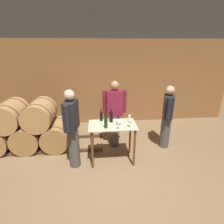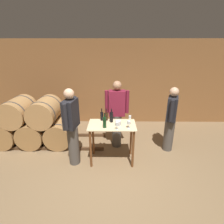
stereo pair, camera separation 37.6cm
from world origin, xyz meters
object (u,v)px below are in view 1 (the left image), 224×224
(wine_bottle_far_left, at_px, (101,116))
(person_visitor_with_scarf, at_px, (115,113))
(wine_bottle_right, at_px, (111,117))
(person_host, at_px, (72,128))
(wine_glass_near_center, at_px, (130,122))
(wine_bottle_left, at_px, (106,122))
(wine_glass_near_left, at_px, (119,124))
(ice_bucket, at_px, (119,123))
(wine_bottle_center, at_px, (106,116))
(wine_glass_near_right, at_px, (129,117))
(person_visitor_bearded, at_px, (167,116))

(wine_bottle_far_left, relative_size, person_visitor_with_scarf, 0.16)
(wine_bottle_right, bearing_deg, person_host, -163.76)
(wine_glass_near_center, bearing_deg, wine_bottle_left, 177.86)
(wine_bottle_left, xyz_separation_m, wine_glass_near_left, (0.25, -0.09, -0.00))
(wine_glass_near_left, relative_size, ice_bucket, 1.37)
(wine_bottle_center, bearing_deg, ice_bucket, -46.28)
(wine_glass_near_right, xyz_separation_m, ice_bucket, (-0.26, -0.19, -0.05))
(wine_bottle_right, xyz_separation_m, wine_glass_near_center, (0.36, -0.30, -0.00))
(wine_bottle_far_left, relative_size, wine_bottle_center, 1.01)
(wine_bottle_far_left, xyz_separation_m, person_visitor_with_scarf, (0.35, 0.41, -0.10))
(wine_bottle_right, xyz_separation_m, person_visitor_with_scarf, (0.13, 0.50, -0.11))
(wine_bottle_far_left, distance_m, wine_bottle_right, 0.23)
(wine_bottle_center, distance_m, wine_bottle_right, 0.14)
(wine_glass_near_right, relative_size, person_visitor_bearded, 0.09)
(wine_bottle_right, height_order, ice_bucket, wine_bottle_right)
(wine_glass_near_left, distance_m, wine_glass_near_center, 0.25)
(wine_glass_near_left, bearing_deg, wine_bottle_left, 161.05)
(wine_glass_near_left, xyz_separation_m, ice_bucket, (0.03, 0.19, -0.06))
(wine_bottle_far_left, relative_size, wine_glass_near_left, 1.73)
(wine_bottle_right, distance_m, wine_glass_near_left, 0.39)
(wine_bottle_left, bearing_deg, wine_bottle_center, 86.89)
(wine_bottle_right, xyz_separation_m, ice_bucket, (0.15, -0.18, -0.07))
(wine_glass_near_left, xyz_separation_m, wine_glass_near_right, (0.29, 0.38, -0.01))
(wine_bottle_far_left, height_order, person_visitor_with_scarf, person_visitor_with_scarf)
(person_visitor_with_scarf, xyz_separation_m, person_visitor_bearded, (1.30, -0.17, -0.06))
(person_host, bearing_deg, ice_bucket, 3.31)
(wine_bottle_left, height_order, wine_bottle_center, wine_bottle_left)
(wine_bottle_right, height_order, person_visitor_bearded, person_visitor_bearded)
(wine_bottle_right, xyz_separation_m, person_host, (-0.83, -0.24, -0.12))
(wine_bottle_left, bearing_deg, wine_glass_near_center, -2.14)
(person_host, bearing_deg, wine_bottle_far_left, 28.49)
(wine_bottle_center, height_order, wine_glass_near_right, wine_bottle_center)
(wine_glass_near_left, xyz_separation_m, person_host, (-0.95, 0.13, -0.12))
(wine_bottle_center, height_order, ice_bucket, wine_bottle_center)
(wine_bottle_right, distance_m, ice_bucket, 0.25)
(ice_bucket, relative_size, person_visitor_bearded, 0.07)
(wine_bottle_far_left, bearing_deg, ice_bucket, -37.09)
(person_visitor_with_scarf, bearing_deg, person_host, -142.34)
(wine_bottle_left, bearing_deg, wine_glass_near_right, 28.35)
(wine_bottle_far_left, relative_size, person_host, 0.16)
(wine_bottle_center, xyz_separation_m, wine_glass_near_center, (0.48, -0.39, 0.02))
(wine_bottle_right, distance_m, wine_glass_near_center, 0.47)
(wine_bottle_left, xyz_separation_m, ice_bucket, (0.28, 0.10, -0.07))
(wine_bottle_far_left, xyz_separation_m, person_host, (-0.61, -0.33, -0.11))
(ice_bucket, relative_size, person_visitor_with_scarf, 0.07)
(wine_bottle_center, bearing_deg, person_host, -155.17)
(wine_bottle_center, bearing_deg, wine_bottle_left, -93.11)
(person_host, bearing_deg, wine_bottle_right, 16.24)
(person_visitor_with_scarf, bearing_deg, wine_bottle_right, -104.88)
(wine_bottle_left, xyz_separation_m, wine_bottle_right, (0.13, 0.28, -0.00))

